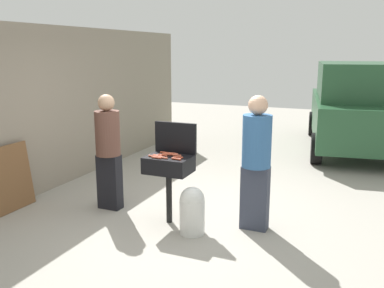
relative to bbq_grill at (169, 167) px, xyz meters
The scene contains 21 objects.
ground_plane 0.81m from the bbq_grill, 51.01° to the left, with size 24.00×24.00×0.00m, color #9E998E.
house_wall_side 2.87m from the bbq_grill, 155.78° to the left, with size 0.24×8.00×2.70m, color gray.
bbq_grill is the anchor object (origin of this frame).
grill_lid_open 0.42m from the bbq_grill, 90.00° to the left, with size 0.60×0.05×0.42m, color black.
hot_dog_0 0.19m from the bbq_grill, 82.59° to the left, with size 0.03×0.03×0.13m, color #C6593D.
hot_dog_1 0.25m from the bbq_grill, 147.48° to the right, with size 0.03×0.03×0.13m, color #C6593D.
hot_dog_2 0.19m from the bbq_grill, 28.24° to the left, with size 0.03×0.03×0.13m, color #C6593D.
hot_dog_3 0.17m from the bbq_grill, 135.49° to the left, with size 0.03×0.03×0.13m, color #B74C33.
hot_dog_4 0.18m from the bbq_grill, 113.61° to the left, with size 0.03×0.03×0.13m, color #AD4228.
hot_dog_5 0.23m from the bbq_grill, 134.85° to the left, with size 0.03×0.03×0.13m, color #AD4228.
hot_dog_6 0.21m from the bbq_grill, 152.50° to the right, with size 0.03×0.03×0.13m, color #AD4228.
hot_dog_7 0.18m from the bbq_grill, 166.10° to the right, with size 0.03×0.03×0.13m, color #AD4228.
hot_dog_8 0.22m from the bbq_grill, 14.55° to the right, with size 0.03×0.03×0.13m, color #B74C33.
hot_dog_9 0.21m from the bbq_grill, 97.72° to the right, with size 0.03×0.03×0.13m, color #C6593D.
hot_dog_10 0.26m from the bbq_grill, 36.01° to the right, with size 0.03×0.03×0.13m, color #AD4228.
hot_dog_11 0.25m from the bbq_grill, 120.26° to the right, with size 0.03×0.03×0.13m, color #B74C33.
propane_tank 0.66m from the bbq_grill, 26.38° to the right, with size 0.32×0.32×0.62m.
person_left 1.05m from the bbq_grill, behind, with size 0.36×0.36×1.69m.
person_right 1.16m from the bbq_grill, 12.63° to the left, with size 0.37×0.37×1.75m.
parked_minivan 5.91m from the bbq_grill, 68.84° to the left, with size 2.56×4.63×2.02m.
leaning_board 2.40m from the bbq_grill, 166.35° to the right, with size 0.03×0.90×0.96m, color brown.
Camera 1 is at (2.27, -4.98, 2.30)m, focal length 39.38 mm.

